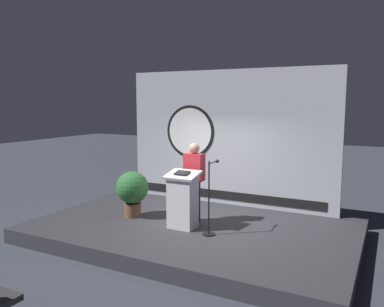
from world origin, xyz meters
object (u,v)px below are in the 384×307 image
at_px(microphone_stand, 210,209).
at_px(potted_plant, 132,190).
at_px(podium, 183,200).
at_px(speaker_person, 194,182).

xyz_separation_m(microphone_stand, potted_plant, (-1.98, 0.26, 0.11)).
relative_size(microphone_stand, potted_plant, 1.41).
xyz_separation_m(podium, potted_plant, (-1.34, 0.16, 0.04)).
distance_m(speaker_person, potted_plant, 1.41).
distance_m(podium, microphone_stand, 0.65).
xyz_separation_m(speaker_person, potted_plant, (-1.35, -0.32, -0.25)).
relative_size(speaker_person, potted_plant, 1.66).
distance_m(microphone_stand, potted_plant, 2.00).
relative_size(speaker_person, microphone_stand, 1.18).
distance_m(podium, potted_plant, 1.35).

